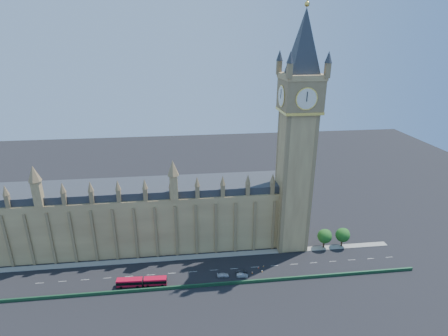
{
  "coord_description": "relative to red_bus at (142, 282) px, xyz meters",
  "views": [
    {
      "loc": [
        -5.36,
        -111.91,
        84.26
      ],
      "look_at": [
        9.15,
        10.0,
        38.2
      ],
      "focal_mm": 28.0,
      "sensor_mm": 36.0,
      "label": 1
    }
  ],
  "objects": [
    {
      "name": "cone_b",
      "position": [
        46.14,
        5.61,
        -1.28
      ],
      "size": [
        0.44,
        0.44,
        0.63
      ],
      "rotation": [
        0.0,
        0.0,
        0.13
      ],
      "color": "black",
      "rests_on": "ground"
    },
    {
      "name": "car_grey",
      "position": [
        36.87,
        2.69,
        -0.91
      ],
      "size": [
        4.18,
        2.09,
        1.37
      ],
      "primitive_type": "imported",
      "rotation": [
        0.0,
        0.0,
        1.69
      ],
      "color": "#404248",
      "rests_on": "ground"
    },
    {
      "name": "cone_d",
      "position": [
        41.01,
        2.18,
        -1.2
      ],
      "size": [
        0.6,
        0.6,
        0.79
      ],
      "rotation": [
        0.0,
        0.0,
        -0.24
      ],
      "color": "black",
      "rests_on": "ground"
    },
    {
      "name": "car_silver",
      "position": [
        36.84,
        0.5,
        -0.9
      ],
      "size": [
        4.32,
        1.95,
        1.38
      ],
      "primitive_type": "imported",
      "rotation": [
        0.0,
        0.0,
        1.45
      ],
      "color": "#A4A7AB",
      "rests_on": "ground"
    },
    {
      "name": "cone_c",
      "position": [
        44.08,
        4.98,
        -1.2
      ],
      "size": [
        0.65,
        0.65,
        0.79
      ],
      "rotation": [
        0.0,
        0.0,
        0.39
      ],
      "color": "black",
      "rests_on": "ground"
    },
    {
      "name": "tree_east_far",
      "position": [
        82.85,
        15.88,
        4.05
      ],
      "size": [
        6.0,
        6.0,
        8.5
      ],
      "color": "#382619",
      "rests_on": "ground"
    },
    {
      "name": "bridge_parapet",
      "position": [
        22.63,
        -3.2,
        -0.99
      ],
      "size": [
        160.0,
        0.6,
        1.2
      ],
      "primitive_type": "cube",
      "color": "#1E4C2D",
      "rests_on": "ground"
    },
    {
      "name": "palace_westminster",
      "position": [
        -2.37,
        27.8,
        12.27
      ],
      "size": [
        120.0,
        20.0,
        28.0
      ],
      "color": "olive",
      "rests_on": "ground"
    },
    {
      "name": "ground",
      "position": [
        22.63,
        5.8,
        -1.59
      ],
      "size": [
        400.0,
        400.0,
        0.0
      ],
      "primitive_type": "plane",
      "color": "black",
      "rests_on": "ground"
    },
    {
      "name": "red_bus",
      "position": [
        0.0,
        0.0,
        0.0
      ],
      "size": [
        17.89,
        3.54,
        3.02
      ],
      "rotation": [
        0.0,
        0.0,
        -0.05
      ],
      "color": "red",
      "rests_on": "ground"
    },
    {
      "name": "car_white",
      "position": [
        29.75,
        1.56,
        -0.94
      ],
      "size": [
        4.55,
        2.0,
        1.3
      ],
      "primitive_type": "imported",
      "rotation": [
        0.0,
        0.0,
        1.53
      ],
      "color": "silver",
      "rests_on": "ground"
    },
    {
      "name": "kerb_north",
      "position": [
        22.63,
        15.3,
        -1.51
      ],
      "size": [
        160.0,
        3.0,
        0.16
      ],
      "primitive_type": "cube",
      "color": "gray",
      "rests_on": "ground"
    },
    {
      "name": "cone_a",
      "position": [
        44.87,
        2.55,
        -1.2
      ],
      "size": [
        0.64,
        0.64,
        0.8
      ],
      "rotation": [
        0.0,
        0.0,
        -0.34
      ],
      "color": "black",
      "rests_on": "ground"
    },
    {
      "name": "elizabeth_tower",
      "position": [
        60.63,
        19.79,
        52.96
      ],
      "size": [
        20.59,
        20.59,
        105.0
      ],
      "color": "olive",
      "rests_on": "ground"
    },
    {
      "name": "tree_east_near",
      "position": [
        74.85,
        15.88,
        4.05
      ],
      "size": [
        6.0,
        6.0,
        8.5
      ],
      "color": "#382619",
      "rests_on": "ground"
    }
  ]
}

